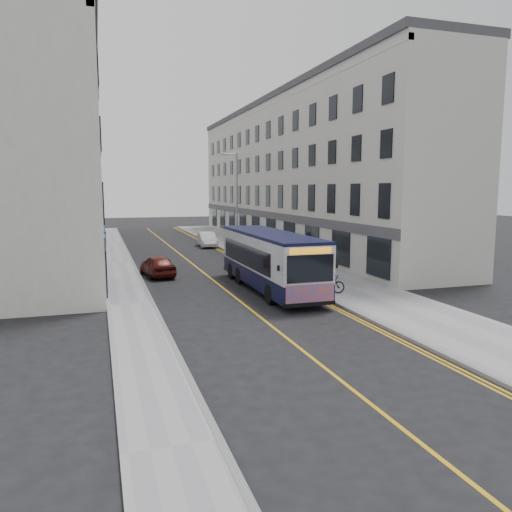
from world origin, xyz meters
TOP-DOWN VIEW (x-y plane):
  - ground at (0.00, 0.00)m, footprint 140.00×140.00m
  - pavement_east at (6.25, 12.00)m, footprint 4.50×64.00m
  - pavement_west at (-5.00, 12.00)m, footprint 2.00×64.00m
  - kerb_east at (4.00, 12.00)m, footprint 0.18×64.00m
  - kerb_west at (-4.00, 12.00)m, footprint 0.18×64.00m
  - road_centre_line at (0.00, 12.00)m, footprint 0.12×64.00m
  - road_dbl_yellow_inner at (3.55, 12.00)m, footprint 0.10×64.00m
  - road_dbl_yellow_outer at (3.75, 12.00)m, footprint 0.10×64.00m
  - terrace_east at (11.50, 21.00)m, footprint 6.00×46.00m
  - terrace_west at (-9.00, 21.00)m, footprint 6.00×46.00m
  - streetlamp at (4.17, 14.00)m, footprint 1.32×0.18m
  - city_bus at (2.21, 0.25)m, footprint 2.42×10.36m
  - bicycle at (4.40, -2.01)m, footprint 1.87×0.93m
  - pedestrian_near at (5.64, 9.06)m, footprint 0.71×0.53m
  - pedestrian_far at (7.34, 11.97)m, footprint 0.87×0.69m
  - car_white at (3.20, 20.50)m, footprint 1.71×4.14m
  - car_maroon at (-2.89, 6.20)m, footprint 2.02×4.00m

SIDE VIEW (x-z plane):
  - ground at x=0.00m, z-range 0.00..0.00m
  - road_centre_line at x=0.00m, z-range 0.00..0.01m
  - road_dbl_yellow_inner at x=3.55m, z-range 0.00..0.01m
  - road_dbl_yellow_outer at x=3.75m, z-range 0.00..0.01m
  - pavement_east at x=6.25m, z-range 0.00..0.12m
  - pavement_west at x=-5.00m, z-range 0.00..0.12m
  - kerb_east at x=4.00m, z-range 0.00..0.13m
  - kerb_west at x=-4.00m, z-range 0.00..0.13m
  - bicycle at x=4.40m, z-range 0.12..1.06m
  - car_maroon at x=-2.89m, z-range 0.00..1.31m
  - car_white at x=3.20m, z-range 0.00..1.33m
  - pedestrian_near at x=5.64m, z-range 0.12..1.88m
  - pedestrian_far at x=7.34m, z-range 0.12..1.89m
  - city_bus at x=2.21m, z-range 0.14..3.15m
  - streetlamp at x=4.17m, z-range 0.38..8.38m
  - terrace_east at x=11.50m, z-range 0.00..13.00m
  - terrace_west at x=-9.00m, z-range 0.00..13.00m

